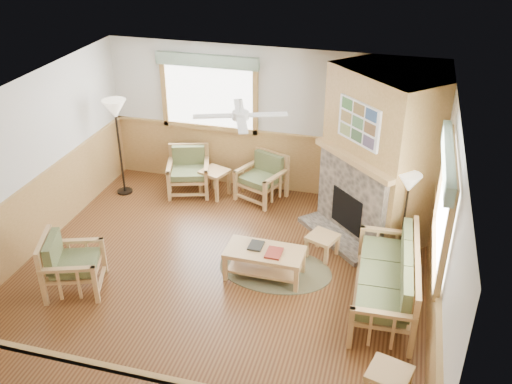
% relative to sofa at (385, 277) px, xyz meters
% --- Properties ---
extents(floor, '(6.00, 6.00, 0.01)m').
position_rel_sofa_xyz_m(floor, '(-2.38, -0.07, -0.46)').
color(floor, '#583218').
rests_on(floor, ground).
extents(ceiling, '(6.00, 6.00, 0.01)m').
position_rel_sofa_xyz_m(ceiling, '(-2.38, -0.07, 2.25)').
color(ceiling, white).
rests_on(ceiling, floor).
extents(wall_back, '(6.00, 0.02, 2.70)m').
position_rel_sofa_xyz_m(wall_back, '(-2.38, 2.93, 0.90)').
color(wall_back, silver).
rests_on(wall_back, floor).
extents(wall_front, '(6.00, 0.02, 2.70)m').
position_rel_sofa_xyz_m(wall_front, '(-2.38, -3.07, 0.90)').
color(wall_front, silver).
rests_on(wall_front, floor).
extents(wall_left, '(0.02, 6.00, 2.70)m').
position_rel_sofa_xyz_m(wall_left, '(-5.38, -0.07, 0.90)').
color(wall_left, silver).
rests_on(wall_left, floor).
extents(wall_right, '(0.02, 6.00, 2.70)m').
position_rel_sofa_xyz_m(wall_right, '(0.62, -0.07, 0.90)').
color(wall_right, silver).
rests_on(wall_right, floor).
extents(wainscot, '(6.00, 6.00, 1.10)m').
position_rel_sofa_xyz_m(wainscot, '(-2.38, -0.07, 0.10)').
color(wainscot, '#AA8045').
rests_on(wainscot, floor).
extents(fireplace, '(3.11, 3.11, 2.70)m').
position_rel_sofa_xyz_m(fireplace, '(-0.33, 1.98, 0.90)').
color(fireplace, '#AA8045').
rests_on(fireplace, floor).
extents(window_back, '(1.90, 0.16, 1.50)m').
position_rel_sofa_xyz_m(window_back, '(-3.48, 2.89, 2.08)').
color(window_back, white).
rests_on(window_back, wall_back).
extents(window_right, '(0.16, 1.90, 1.50)m').
position_rel_sofa_xyz_m(window_right, '(0.58, -0.27, 2.08)').
color(window_right, white).
rests_on(window_right, wall_right).
extents(ceiling_fan, '(1.59, 1.59, 0.36)m').
position_rel_sofa_xyz_m(ceiling_fan, '(-2.08, 0.23, 2.21)').
color(ceiling_fan, white).
rests_on(ceiling_fan, ceiling).
extents(sofa, '(2.00, 0.88, 0.91)m').
position_rel_sofa_xyz_m(sofa, '(0.00, 0.00, 0.00)').
color(sofa, tan).
rests_on(sofa, floor).
extents(armchair_back_left, '(0.94, 0.94, 0.84)m').
position_rel_sofa_xyz_m(armchair_back_left, '(-3.76, 2.38, -0.03)').
color(armchair_back_left, tan).
rests_on(armchair_back_left, floor).
extents(armchair_back_right, '(0.96, 0.96, 0.83)m').
position_rel_sofa_xyz_m(armchair_back_right, '(-2.39, 2.48, -0.04)').
color(armchair_back_right, tan).
rests_on(armchair_back_right, floor).
extents(armchair_left, '(0.98, 0.98, 0.86)m').
position_rel_sofa_xyz_m(armchair_left, '(-4.26, -0.79, -0.02)').
color(armchair_left, tan).
rests_on(armchair_left, floor).
extents(coffee_table, '(1.15, 0.58, 0.46)m').
position_rel_sofa_xyz_m(coffee_table, '(-1.73, 0.19, -0.22)').
color(coffee_table, tan).
rests_on(coffee_table, floor).
extents(end_table_chairs, '(0.58, 0.57, 0.51)m').
position_rel_sofa_xyz_m(end_table_chairs, '(-3.25, 2.38, -0.20)').
color(end_table_chairs, tan).
rests_on(end_table_chairs, floor).
extents(footstool, '(0.54, 0.54, 0.37)m').
position_rel_sofa_xyz_m(footstool, '(-1.00, 0.94, -0.27)').
color(footstool, tan).
rests_on(footstool, floor).
extents(braided_rug, '(1.76, 1.76, 0.01)m').
position_rel_sofa_xyz_m(braided_rug, '(-1.61, 0.38, -0.45)').
color(braided_rug, brown).
rests_on(braided_rug, floor).
extents(floor_lamp_left, '(0.43, 0.43, 1.83)m').
position_rel_sofa_xyz_m(floor_lamp_left, '(-4.93, 2.03, 0.46)').
color(floor_lamp_left, black).
rests_on(floor_lamp_left, floor).
extents(floor_lamp_right, '(0.45, 0.45, 1.50)m').
position_rel_sofa_xyz_m(floor_lamp_right, '(0.17, 1.10, 0.30)').
color(floor_lamp_right, black).
rests_on(floor_lamp_right, floor).
extents(book_red, '(0.22, 0.30, 0.03)m').
position_rel_sofa_xyz_m(book_red, '(-1.58, 0.14, 0.03)').
color(book_red, maroon).
rests_on(book_red, coffee_table).
extents(book_dark, '(0.20, 0.27, 0.03)m').
position_rel_sofa_xyz_m(book_dark, '(-1.88, 0.26, 0.03)').
color(book_dark, black).
rests_on(book_dark, coffee_table).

